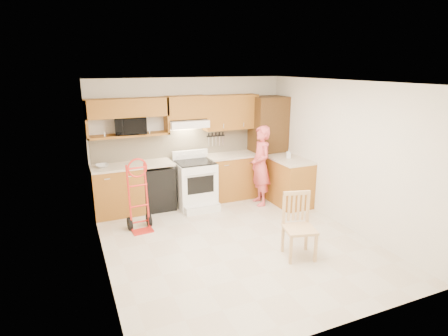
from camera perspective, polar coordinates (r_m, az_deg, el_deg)
floor at (r=6.09m, az=1.90°, el=-11.30°), size 4.00×4.50×0.02m
ceiling at (r=5.43m, az=2.15°, el=13.14°), size 4.00×4.50×0.02m
wall_back at (r=7.68m, az=-5.23°, el=4.32°), size 4.00×0.02×2.50m
wall_front at (r=3.83m, az=16.79°, el=-8.04°), size 4.00×0.02×2.50m
wall_left at (r=5.13m, az=-18.72°, el=-2.15°), size 0.02×4.50×2.50m
wall_right at (r=6.72m, az=17.72°, el=2.01°), size 0.02×4.50×2.50m
backsplash at (r=7.67m, az=-5.16°, el=3.92°), size 3.92×0.03×0.55m
lower_cab_left at (r=7.27m, az=-15.99°, el=-3.42°), size 0.90×0.60×0.90m
dishwasher at (r=7.39m, az=-10.21°, el=-2.93°), size 0.60×0.60×0.85m
lower_cab_right at (r=7.89m, az=1.36°, el=-1.31°), size 1.14×0.60×0.90m
countertop_left at (r=7.17m, az=-13.90°, el=0.41°), size 1.50×0.63×0.04m
countertop_right at (r=7.76m, az=1.38°, el=2.01°), size 1.14×0.63×0.04m
cab_return_right at (r=7.63m, az=9.85°, el=-2.14°), size 0.60×1.00×0.90m
countertop_return at (r=7.50m, az=10.01°, el=1.28°), size 0.63×1.00×0.04m
pantry_tall at (r=8.10m, az=6.67°, el=3.43°), size 0.70×0.60×2.10m
upper_cab_left at (r=7.11m, az=-14.64°, el=8.94°), size 1.50×0.33×0.34m
upper_shelf_mw at (r=7.18m, az=-14.37°, el=4.90°), size 1.50×0.33×0.04m
upper_cab_center at (r=7.37m, az=-5.83°, el=9.26°), size 0.76×0.33×0.44m
upper_cab_right at (r=7.73m, az=1.00°, el=8.58°), size 1.14×0.33×0.70m
range_hood at (r=7.35m, az=-5.60°, el=6.81°), size 0.76×0.46×0.14m
knife_strip at (r=7.82m, az=-1.26°, el=4.50°), size 0.40×0.05×0.29m
microwave at (r=7.16m, az=-14.12°, el=6.33°), size 0.61×0.46×0.31m
range at (r=7.32m, az=-4.27°, el=-1.95°), size 0.73×0.97×1.08m
person at (r=7.42m, az=5.66°, el=0.35°), size 0.45×0.63×1.60m
hand_truck at (r=6.42m, az=-12.85°, el=-4.59°), size 0.48×0.44×1.14m
dining_chair at (r=5.55m, az=11.54°, el=-8.82°), size 0.53×0.56×0.96m
soap_bottle at (r=7.51m, az=9.87°, el=2.20°), size 0.11×0.11×0.19m
bowl at (r=7.10m, az=-18.19°, el=0.32°), size 0.26×0.26×0.06m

